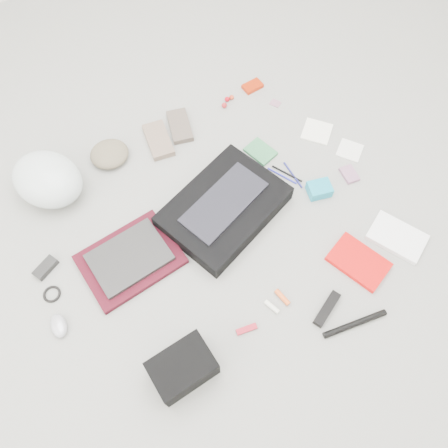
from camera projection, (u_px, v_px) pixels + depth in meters
ground_plane at (224, 229)px, 1.90m from camera, size 4.00×4.00×0.00m
messenger_bag at (224, 208)px, 1.90m from camera, size 0.58×0.47×0.09m
bag_flap at (224, 202)px, 1.86m from camera, size 0.42×0.26×0.01m
laptop_sleeve at (130, 260)px, 1.82m from camera, size 0.40×0.31×0.03m
laptop at (129, 257)px, 1.80m from camera, size 0.32×0.23×0.02m
bike_helmet at (48, 179)px, 1.90m from camera, size 0.37×0.40×0.20m
beanie at (109, 154)px, 2.05m from camera, size 0.23×0.22×0.06m
mitten_left at (158, 140)px, 2.10m from camera, size 0.16×0.23×0.03m
mitten_right at (180, 126)px, 2.14m from camera, size 0.16×0.22×0.03m
power_brick at (46, 268)px, 1.80m from camera, size 0.11×0.08×0.03m
cable_coil at (52, 294)px, 1.76m from camera, size 0.09×0.09×0.01m
mouse at (59, 326)px, 1.69m from camera, size 0.08×0.11×0.04m
camera_bag at (183, 368)px, 1.57m from camera, size 0.23×0.17×0.14m
multitool at (247, 329)px, 1.69m from camera, size 0.09×0.05×0.01m
toiletry_tube_white at (272, 307)px, 1.73m from camera, size 0.03×0.07×0.02m
toiletry_tube_orange at (282, 297)px, 1.75m from camera, size 0.02×0.08×0.02m
u_lock at (327, 309)px, 1.72m from camera, size 0.16×0.08×0.03m
bike_pump at (355, 324)px, 1.70m from camera, size 0.26×0.10×0.02m
book_red at (359, 262)px, 1.82m from camera, size 0.21×0.26×0.02m
book_white at (397, 237)px, 1.87m from camera, size 0.22×0.27×0.02m
notepad at (260, 152)px, 2.08m from camera, size 0.12×0.15×0.02m
pen_blue at (282, 176)px, 2.02m from camera, size 0.06×0.15×0.01m
pen_black at (287, 174)px, 2.03m from camera, size 0.06×0.15×0.01m
pen_navy at (293, 175)px, 2.02m from camera, size 0.03×0.16×0.01m
accordion_wallet at (319, 189)px, 1.96m from camera, size 0.12×0.11×0.05m
card_deck at (349, 174)px, 2.02m from camera, size 0.08×0.10×0.02m
napkin_top at (317, 131)px, 2.14m from camera, size 0.19×0.19×0.01m
napkin_bottom at (350, 150)px, 2.09m from camera, size 0.15×0.15×0.01m
lollipop_a at (224, 105)px, 2.21m from camera, size 0.03×0.03×0.03m
lollipop_b at (227, 99)px, 2.22m from camera, size 0.03×0.03×0.03m
lollipop_c at (232, 97)px, 2.23m from camera, size 0.03×0.03×0.02m
altoids_tin at (253, 86)px, 2.27m from camera, size 0.10×0.07×0.02m
stamp_sheet at (275, 103)px, 2.23m from camera, size 0.06×0.06×0.00m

